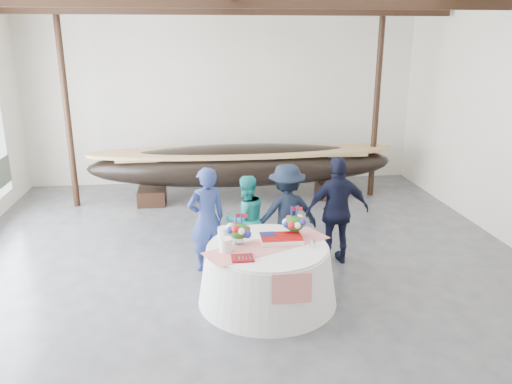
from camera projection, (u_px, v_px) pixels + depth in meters
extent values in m
cube|color=#3D3D42|center=(247.00, 284.00, 7.85)|extent=(10.00, 12.00, 0.01)
cube|color=silver|center=(223.00, 97.00, 12.87)|extent=(10.00, 0.02, 4.50)
cube|color=black|center=(236.00, 2.00, 8.01)|extent=(9.80, 0.12, 0.18)
cube|color=black|center=(226.00, 11.00, 10.38)|extent=(9.80, 0.12, 0.18)
cylinder|color=black|center=(66.00, 108.00, 10.85)|extent=(0.14, 0.14, 4.50)
cylinder|color=black|center=(377.00, 103.00, 11.65)|extent=(0.14, 0.14, 4.50)
cube|color=black|center=(152.00, 196.00, 11.65)|extent=(0.62, 0.80, 0.36)
cube|color=black|center=(331.00, 189.00, 12.14)|extent=(0.62, 0.80, 0.36)
ellipsoid|color=black|center=(243.00, 165.00, 11.70)|extent=(7.14, 1.43, 0.98)
cube|color=#9E7A4C|center=(243.00, 154.00, 11.62)|extent=(5.71, 0.94, 0.05)
cone|color=silver|center=(267.00, 274.00, 7.26)|extent=(2.03, 2.03, 0.84)
cylinder|color=silver|center=(268.00, 247.00, 7.13)|extent=(1.72, 1.72, 0.04)
cube|color=red|center=(268.00, 245.00, 7.13)|extent=(1.93, 1.31, 0.01)
cube|color=white|center=(281.00, 239.00, 7.26)|extent=(0.60, 0.40, 0.07)
cylinder|color=white|center=(226.00, 245.00, 6.89)|extent=(0.18, 0.18, 0.20)
cylinder|color=white|center=(224.00, 233.00, 7.34)|extent=(0.18, 0.18, 0.18)
cube|color=maroon|center=(243.00, 258.00, 6.68)|extent=(0.30, 0.24, 0.03)
cone|color=silver|center=(313.00, 243.00, 7.07)|extent=(0.09, 0.09, 0.12)
imported|color=navy|center=(207.00, 219.00, 8.14)|extent=(0.74, 0.61, 1.75)
imported|color=teal|center=(246.00, 219.00, 8.44)|extent=(0.89, 0.78, 1.54)
imported|color=black|center=(287.00, 213.00, 8.46)|extent=(1.18, 0.77, 1.71)
imported|color=black|center=(337.00, 211.00, 8.36)|extent=(1.11, 0.50, 1.86)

